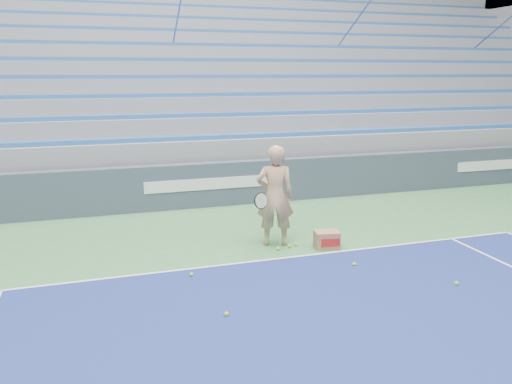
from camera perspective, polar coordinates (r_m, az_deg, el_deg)
sponsor_barrier at (r=12.49m, az=-5.40°, el=0.86°), size 30.00×0.32×1.10m
bleachers at (r=17.84m, az=-9.46°, el=10.39°), size 31.00×9.15×7.30m
tennis_player at (r=9.50m, az=2.17°, el=-0.46°), size 1.01×0.94×1.96m
ball_box at (r=9.63m, az=8.08°, el=-5.43°), size 0.50×0.42×0.34m
tennis_ball_0 at (r=9.72m, az=4.59°, el=-5.98°), size 0.07×0.07×0.07m
tennis_ball_1 at (r=7.07m, az=-3.39°, el=-13.77°), size 0.07×0.07×0.07m
tennis_ball_2 at (r=8.37m, az=-7.40°, el=-9.35°), size 0.07×0.07×0.07m
tennis_ball_3 at (r=9.61m, az=3.84°, el=-6.20°), size 0.07×0.07×0.07m
tennis_ball_4 at (r=8.59m, az=21.95°, el=-9.66°), size 0.07×0.07×0.07m
tennis_ball_5 at (r=8.90m, az=11.16°, el=-8.10°), size 0.07×0.07×0.07m
tennis_ball_6 at (r=9.48m, az=2.55°, el=-6.48°), size 0.07×0.07×0.07m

